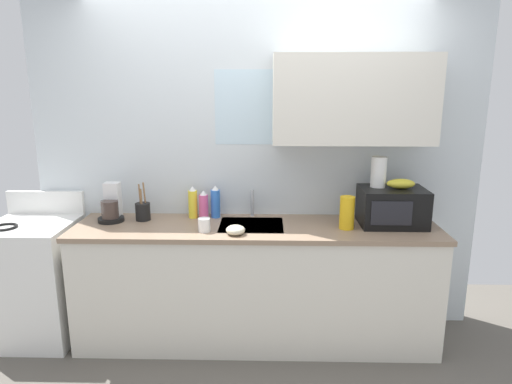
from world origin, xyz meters
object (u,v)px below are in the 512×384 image
(microwave, at_px, (392,207))
(mug_white, at_px, (204,225))
(small_bowl, at_px, (236,230))
(stove_range, at_px, (36,280))
(dish_soap_bottle_pink, at_px, (204,205))
(dish_soap_bottle_blue, at_px, (215,202))
(cereal_canister, at_px, (347,213))
(paper_towel_roll, at_px, (379,172))
(utensil_crock, at_px, (143,211))
(coffee_maker, at_px, (112,207))
(dish_soap_bottle_yellow, at_px, (193,203))
(banana_bunch, at_px, (401,184))

(microwave, bearing_deg, mug_white, -171.96)
(small_bowl, bearing_deg, stove_range, 172.41)
(dish_soap_bottle_pink, bearing_deg, dish_soap_bottle_blue, 19.52)
(cereal_canister, xyz_separation_m, small_bowl, (-0.77, -0.15, -0.08))
(cereal_canister, bearing_deg, dish_soap_bottle_blue, 164.87)
(paper_towel_roll, bearing_deg, dish_soap_bottle_blue, 174.83)
(stove_range, bearing_deg, microwave, 0.98)
(dish_soap_bottle_pink, xyz_separation_m, utensil_crock, (-0.45, -0.06, -0.03))
(stove_range, relative_size, paper_towel_roll, 4.91)
(coffee_maker, height_order, mug_white, coffee_maker)
(paper_towel_roll, xyz_separation_m, dish_soap_bottle_pink, (-1.28, 0.08, -0.28))
(coffee_maker, height_order, dish_soap_bottle_yellow, coffee_maker)
(dish_soap_bottle_blue, bearing_deg, dish_soap_bottle_yellow, -174.57)
(banana_bunch, distance_m, dish_soap_bottle_yellow, 1.53)
(dish_soap_bottle_pink, bearing_deg, paper_towel_roll, -3.45)
(paper_towel_roll, relative_size, mug_white, 2.32)
(coffee_maker, height_order, utensil_crock, utensil_crock)
(paper_towel_roll, relative_size, dish_soap_bottle_yellow, 0.89)
(dish_soap_bottle_pink, relative_size, small_bowl, 1.67)
(coffee_maker, relative_size, mug_white, 2.95)
(stove_range, xyz_separation_m, cereal_canister, (2.30, -0.05, 0.56))
(microwave, bearing_deg, small_bowl, -167.43)
(microwave, bearing_deg, cereal_canister, -163.83)
(dish_soap_bottle_pink, relative_size, utensil_crock, 0.76)
(microwave, xyz_separation_m, mug_white, (-1.33, -0.19, -0.09))
(utensil_crock, bearing_deg, mug_white, -27.65)
(dish_soap_bottle_pink, distance_m, mug_white, 0.33)
(dish_soap_bottle_yellow, height_order, cereal_canister, dish_soap_bottle_yellow)
(dish_soap_bottle_yellow, bearing_deg, dish_soap_bottle_pink, -9.95)
(paper_towel_roll, xyz_separation_m, dish_soap_bottle_blue, (-1.19, 0.11, -0.26))
(utensil_crock, bearing_deg, coffee_maker, -177.13)
(stove_range, xyz_separation_m, dish_soap_bottle_yellow, (1.18, 0.19, 0.56))
(dish_soap_bottle_blue, height_order, mug_white, dish_soap_bottle_blue)
(coffee_maker, bearing_deg, small_bowl, -18.05)
(dish_soap_bottle_pink, xyz_separation_m, small_bowl, (0.27, -0.38, -0.07))
(stove_range, bearing_deg, banana_bunch, 0.99)
(microwave, bearing_deg, dish_soap_bottle_pink, 174.67)
(stove_range, height_order, small_bowl, stove_range)
(cereal_canister, bearing_deg, microwave, 16.17)
(banana_bunch, distance_m, paper_towel_roll, 0.18)
(paper_towel_roll, xyz_separation_m, mug_white, (-1.23, -0.24, -0.33))
(stove_range, bearing_deg, dish_soap_bottle_blue, 8.64)
(dish_soap_bottle_yellow, bearing_deg, utensil_crock, -168.86)
(microwave, distance_m, coffee_maker, 2.06)
(coffee_maker, xyz_separation_m, dish_soap_bottle_blue, (0.77, 0.10, 0.01))
(banana_bunch, bearing_deg, dish_soap_bottle_pink, 174.92)
(coffee_maker, xyz_separation_m, cereal_canister, (1.72, -0.16, 0.01))
(utensil_crock, distance_m, small_bowl, 0.79)
(mug_white, distance_m, utensil_crock, 0.56)
(microwave, relative_size, dish_soap_bottle_blue, 1.85)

